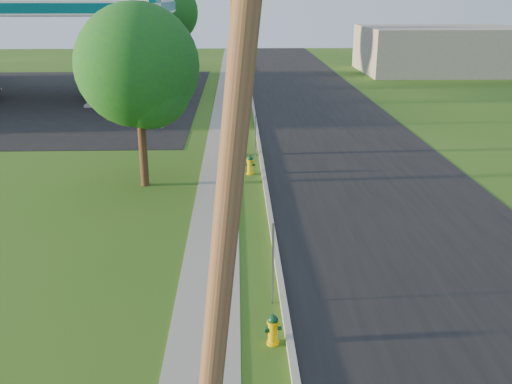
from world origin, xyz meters
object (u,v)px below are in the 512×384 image
utility_pole_near (231,170)px  hydrant_mid (250,165)px  car_silver (120,85)px  utility_pole_far (235,23)px  hydrant_far (246,113)px  fuel_pump_se (111,83)px  price_pylon (156,22)px  hydrant_near (273,330)px  utility_pole_mid (234,40)px  tree_lot (168,15)px  tree_verge (140,71)px  fuel_pump_ne (98,92)px

utility_pole_near → hydrant_mid: (0.58, 15.19, -4.42)m
hydrant_mid → car_silver: car_silver is taller
utility_pole_far → hydrant_far: bearing=-86.5°
fuel_pump_se → utility_pole_near: bearing=-75.7°
price_pylon → hydrant_near: 21.08m
utility_pole_far → fuel_pump_se: bearing=-173.6°
utility_pole_mid → car_silver: 17.90m
utility_pole_mid → fuel_pump_se: utility_pole_mid is taller
hydrant_near → hydrant_far: (-0.14, 22.11, 0.04)m
tree_lot → hydrant_near: 41.51m
utility_pole_mid → car_silver: utility_pole_mid is taller
hydrant_far → utility_pole_mid: bearing=-94.6°
fuel_pump_se → hydrant_far: bearing=-44.3°
hydrant_far → car_silver: 11.62m
price_pylon → fuel_pump_se: bearing=113.5°
utility_pole_far → hydrant_near: (0.76, -32.42, -4.47)m
utility_pole_mid → tree_verge: bearing=-128.4°
utility_pole_far → tree_lot: size_ratio=1.20×
utility_pole_far → hydrant_far: (0.62, -10.31, -4.43)m
utility_pole_near → car_silver: bearing=103.4°
fuel_pump_ne → hydrant_far: (9.52, -5.31, -0.35)m
hydrant_near → fuel_pump_se: bearing=107.1°
fuel_pump_se → tree_lot: bearing=70.7°
utility_pole_near → hydrant_mid: size_ratio=12.13×
tree_lot → price_pylon: bearing=-85.2°
utility_pole_far → price_pylon: (-3.90, -12.50, 0.63)m
utility_pole_near → tree_verge: size_ratio=1.45×
utility_pole_far → fuel_pump_se: (-8.90, -1.00, -4.08)m
price_pylon → hydrant_far: size_ratio=8.97×
fuel_pump_ne → tree_lot: bearing=76.3°
utility_pole_near → car_silver: size_ratio=1.93×
utility_pole_near → tree_lot: (-5.65, 44.32, 0.31)m
utility_pole_far → hydrant_near: bearing=-88.7°
fuel_pump_se → price_pylon: (5.00, -11.50, 4.71)m
car_silver → price_pylon: bearing=-172.1°
price_pylon → hydrant_mid: bearing=-61.7°
hydrant_far → car_silver: bearing=137.8°
tree_lot → fuel_pump_se: bearing=-109.3°
utility_pole_far → tree_lot: utility_pole_far is taller
price_pylon → car_silver: 11.73m
tree_verge → hydrant_mid: (3.84, 1.31, -3.84)m
price_pylon → hydrant_far: 7.13m
hydrant_near → car_silver: 31.16m
price_pylon → car_silver: (-4.08, 9.99, -4.60)m
tree_verge → utility_pole_mid: bearing=51.6°
fuel_pump_ne → hydrant_far: 10.91m
tree_lot → hydrant_mid: size_ratio=10.16×
utility_pole_mid → hydrant_mid: size_ratio=12.54×
utility_pole_far → price_pylon: 13.11m
fuel_pump_ne → hydrant_mid: bearing=-59.1°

